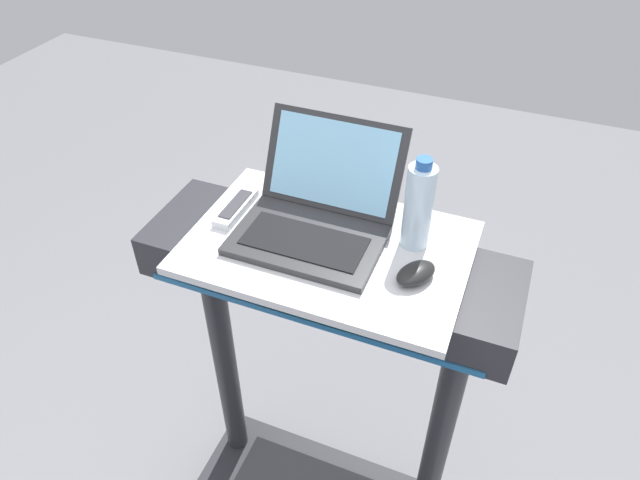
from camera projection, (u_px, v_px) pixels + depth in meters
desk_board at (328, 247)px, 1.34m from camera, size 0.64×0.43×0.02m
laptop at (316, 214)px, 1.35m from camera, size 0.34×0.33×0.22m
computer_mouse at (416, 273)px, 1.24m from camera, size 0.10×0.12×0.03m
water_bottle at (418, 206)px, 1.27m from camera, size 0.06×0.06×0.23m
tv_remote at (236, 207)px, 1.43m from camera, size 0.05×0.16×0.02m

